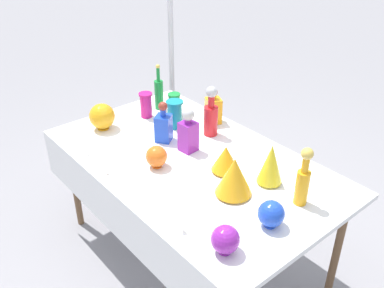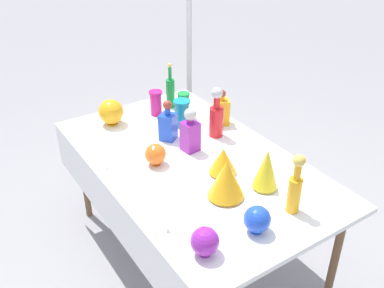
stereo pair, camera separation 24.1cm
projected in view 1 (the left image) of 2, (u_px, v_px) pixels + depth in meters
The scene contains 23 objects.
ground_plane at pixel (192, 255), 2.85m from camera, with size 40.00×40.00×0.00m, color gray.
display_table at pixel (187, 169), 2.47m from camera, with size 1.74×1.04×0.76m.
tall_bottle_0 at pixel (303, 179), 2.04m from camera, with size 0.07×0.07×0.31m.
tall_bottle_1 at pixel (159, 93), 2.98m from camera, with size 0.06×0.06×0.33m.
tall_bottle_2 at pixel (211, 115), 2.64m from camera, with size 0.09×0.09×0.33m.
square_decanter_0 at pixel (213, 109), 2.81m from camera, with size 0.13×0.13×0.24m.
square_decanter_1 at pixel (164, 125), 2.60m from camera, with size 0.13×0.13×0.26m.
square_decanter_2 at pixel (188, 132), 2.48m from camera, with size 0.10×0.10×0.27m.
slender_vase_0 at pixel (175, 113), 2.75m from camera, with size 0.11×0.11×0.18m.
slender_vase_1 at pixel (146, 104), 2.88m from camera, with size 0.09×0.09×0.17m.
slender_vase_2 at pixel (174, 105), 2.88m from camera, with size 0.08×0.08×0.17m.
fluted_vase_0 at pixel (226, 159), 2.31m from camera, with size 0.15×0.15×0.16m.
fluted_vase_1 at pixel (234, 176), 2.12m from camera, with size 0.19×0.19×0.21m.
fluted_vase_2 at pixel (271, 164), 2.20m from camera, with size 0.13×0.13×0.23m.
round_bowl_0 at pixel (102, 116), 2.73m from camera, with size 0.17×0.17×0.17m.
round_bowl_1 at pixel (156, 156), 2.36m from camera, with size 0.12×0.12×0.13m.
round_bowl_2 at pixel (225, 239), 1.79m from camera, with size 0.12×0.12×0.13m.
round_bowl_3 at pixel (271, 214), 1.93m from camera, with size 0.12×0.12×0.13m.
price_tag_left at pixel (85, 151), 2.49m from camera, with size 0.06×0.01×0.04m, color white.
price_tag_center at pixel (181, 227), 1.93m from camera, with size 0.05×0.01×0.05m, color white.
price_tag_right at pixel (105, 170), 2.34m from camera, with size 0.06×0.01×0.03m, color white.
cardboard_box_behind_left at pixel (252, 167), 3.53m from camera, with size 0.48×0.41×0.33m.
canopy_pole at pixel (171, 61), 3.44m from camera, with size 0.18×0.18×2.34m.
Camera 1 is at (1.59, -1.34, 2.08)m, focal length 40.00 mm.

